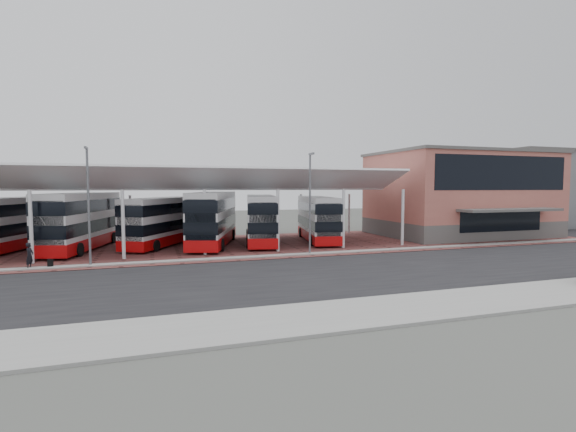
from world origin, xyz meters
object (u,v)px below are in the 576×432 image
object	(u,v)px
pedestrian	(30,256)
bus_5	(318,219)
bus_3	(213,219)
terminal	(460,194)
bus_2	(163,222)
bus_0	(4,225)
bus_4	(261,220)
bus_1	(81,222)

from	to	relation	value
pedestrian	bus_5	bearing A→B (deg)	-58.65
bus_3	pedestrian	xyz separation A→B (m)	(-13.02, -7.47, -1.56)
terminal	pedestrian	bearing A→B (deg)	-169.48
terminal	bus_2	size ratio (longest dim) A/B	1.76
bus_0	bus_4	bearing A→B (deg)	14.88
bus_4	pedestrian	bearing A→B (deg)	-144.47
bus_1	bus_2	size ratio (longest dim) A/B	1.15
bus_0	pedestrian	xyz separation A→B (m)	(3.86, -8.57, -1.36)
bus_3	bus_5	world-z (taller)	bus_3
bus_4	pedestrian	size ratio (longest dim) A/B	6.56
bus_0	bus_4	size ratio (longest dim) A/B	0.98
bus_1	pedestrian	xyz separation A→B (m)	(-1.92, -8.23, -1.55)
bus_2	bus_0	bearing A→B (deg)	-149.80
bus_4	pedestrian	distance (m)	19.11
bus_0	bus_1	bearing A→B (deg)	14.41
bus_1	bus_3	world-z (taller)	bus_3
bus_2	bus_4	bearing A→B (deg)	22.84
bus_2	bus_3	size ratio (longest dim) A/B	0.86
pedestrian	bus_3	bearing A→B (deg)	-46.28
terminal	bus_1	size ratio (longest dim) A/B	1.53
terminal	bus_1	distance (m)	38.77
terminal	bus_5	world-z (taller)	terminal
terminal	bus_4	world-z (taller)	terminal
bus_0	bus_2	world-z (taller)	bus_0
terminal	bus_3	world-z (taller)	terminal
bus_1	bus_4	size ratio (longest dim) A/B	1.07
bus_3	bus_5	distance (m)	10.29
bus_3	bus_4	world-z (taller)	bus_3
bus_4	bus_5	size ratio (longest dim) A/B	1.04
bus_2	pedestrian	distance (m)	12.24
bus_3	bus_5	bearing A→B (deg)	16.81
terminal	bus_3	xyz separation A→B (m)	(-27.61, -0.07, -2.18)
bus_0	bus_4	world-z (taller)	bus_4
bus_2	bus_5	bearing A→B (deg)	25.05
terminal	bus_5	size ratio (longest dim) A/B	1.69
bus_1	bus_5	bearing A→B (deg)	11.80
terminal	bus_0	distance (m)	44.56
bus_5	pedestrian	distance (m)	24.47
bus_1	bus_3	bearing A→B (deg)	10.27
bus_1	pedestrian	size ratio (longest dim) A/B	7.01
bus_1	bus_5	size ratio (longest dim) A/B	1.11
bus_1	bus_2	bearing A→B (deg)	17.48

